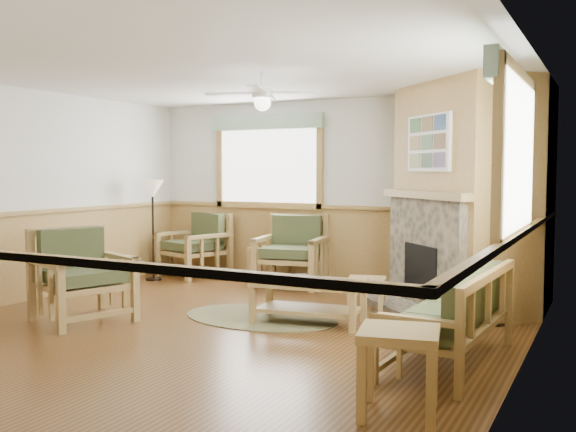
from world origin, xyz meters
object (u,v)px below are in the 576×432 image
at_px(sofa, 449,316).
at_px(end_table_chairs, 269,266).
at_px(armchair_back_right, 291,251).
at_px(coffee_table, 309,302).
at_px(end_table_sofa, 399,372).
at_px(floor_lamp_right, 497,243).
at_px(armchair_back_left, 194,245).
at_px(armchair_left, 83,275).
at_px(footstool, 366,294).
at_px(floor_lamp_left, 153,230).

xyz_separation_m(sofa, end_table_chairs, (-3.23, 2.66, -0.14)).
height_order(armchair_back_right, coffee_table, armchair_back_right).
height_order(end_table_sofa, floor_lamp_right, floor_lamp_right).
distance_m(armchair_back_left, floor_lamp_right, 4.91).
distance_m(armchair_left, floor_lamp_right, 4.52).
height_order(armchair_back_right, floor_lamp_right, floor_lamp_right).
bearing_deg(armchair_left, armchair_back_left, 34.07).
height_order(coffee_table, end_table_sofa, end_table_sofa).
height_order(coffee_table, footstool, coffee_table).
distance_m(sofa, coffee_table, 1.85).
xyz_separation_m(end_table_sofa, floor_lamp_left, (-4.95, 3.54, 0.47)).
height_order(end_table_chairs, end_table_sofa, end_table_sofa).
xyz_separation_m(end_table_chairs, floor_lamp_left, (-1.74, -0.48, 0.50)).
bearing_deg(sofa, coffee_table, -110.34).
bearing_deg(end_table_chairs, armchair_back_right, 1.73).
relative_size(armchair_left, floor_lamp_right, 0.58).
height_order(end_table_sofa, footstool, end_table_sofa).
bearing_deg(armchair_back_right, end_table_sofa, -64.73).
bearing_deg(armchair_left, sofa, -64.41).
relative_size(sofa, floor_lamp_left, 1.16).
bearing_deg(end_table_chairs, sofa, -39.48).
bearing_deg(footstool, armchair_left, -142.88).
bearing_deg(armchair_back_left, sofa, -12.52).
bearing_deg(floor_lamp_left, sofa, -23.66).
relative_size(armchair_back_right, armchair_left, 1.00).
bearing_deg(armchair_back_left, end_table_sofa, -23.48).
distance_m(armchair_left, coffee_table, 2.51).
relative_size(coffee_table, end_table_chairs, 2.20).
height_order(armchair_back_right, footstool, armchair_back_right).
bearing_deg(end_table_sofa, floor_lamp_left, 144.48).
relative_size(coffee_table, floor_lamp_left, 0.78).
bearing_deg(footstool, end_table_chairs, 152.11).
xyz_separation_m(armchair_back_left, floor_lamp_left, (-0.33, -0.58, 0.27)).
bearing_deg(sofa, armchair_back_right, -129.60).
distance_m(armchair_back_right, coffee_table, 2.29).
distance_m(end_table_chairs, floor_lamp_right, 3.57).
relative_size(end_table_sofa, floor_lamp_left, 0.39).
distance_m(armchair_back_right, end_table_chairs, 0.43).
xyz_separation_m(armchair_left, floor_lamp_right, (4.08, 1.91, 0.37)).
bearing_deg(armchair_back_left, armchair_left, -59.15).
relative_size(floor_lamp_left, floor_lamp_right, 0.87).
bearing_deg(armchair_back_right, coffee_table, -68.46).
relative_size(end_table_chairs, footstool, 1.23).
bearing_deg(floor_lamp_left, armchair_left, -67.60).
bearing_deg(coffee_table, end_table_sofa, -59.30).
xyz_separation_m(floor_lamp_left, floor_lamp_right, (5.10, -0.55, 0.11)).
distance_m(sofa, end_table_sofa, 1.36).
distance_m(end_table_sofa, footstool, 3.32).
xyz_separation_m(armchair_left, end_table_chairs, (0.72, 2.95, -0.24)).
bearing_deg(coffee_table, armchair_left, -163.46).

